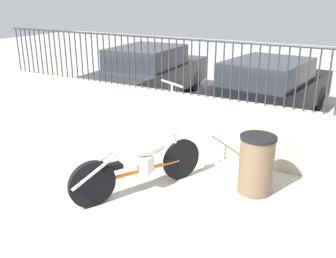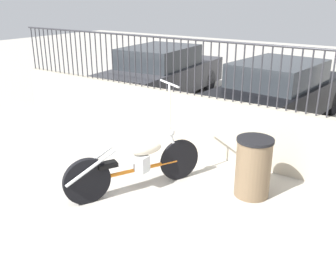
# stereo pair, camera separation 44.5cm
# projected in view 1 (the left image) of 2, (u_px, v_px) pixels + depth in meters

# --- Properties ---
(ground_plane) EXTENTS (40.00, 40.00, 0.00)m
(ground_plane) POSITION_uv_depth(u_px,v_px,m) (134.00, 231.00, 4.60)
(ground_plane) COLOR #ADA89E
(low_wall) EXTENTS (10.35, 0.18, 1.05)m
(low_wall) POSITION_uv_depth(u_px,v_px,m) (220.00, 128.00, 6.60)
(low_wall) COLOR #B2A893
(low_wall) RESTS_ON ground_plane
(fence_railing) EXTENTS (10.35, 0.04, 0.99)m
(fence_railing) POSITION_uv_depth(u_px,v_px,m) (224.00, 63.00, 6.21)
(fence_railing) COLOR #2D2D33
(fence_railing) RESTS_ON low_wall
(motorcycle_orange) EXTENTS (1.05, 1.95, 1.57)m
(motorcycle_orange) POSITION_uv_depth(u_px,v_px,m) (135.00, 166.00, 5.36)
(motorcycle_orange) COLOR black
(motorcycle_orange) RESTS_ON ground_plane
(trash_bin) EXTENTS (0.52, 0.52, 0.87)m
(trash_bin) POSITION_uv_depth(u_px,v_px,m) (256.00, 164.00, 5.39)
(trash_bin) COLOR brown
(trash_bin) RESTS_ON ground_plane
(car_dark_grey) EXTENTS (2.06, 4.44, 1.45)m
(car_dark_grey) POSITION_uv_depth(u_px,v_px,m) (150.00, 73.00, 10.21)
(car_dark_grey) COLOR black
(car_dark_grey) RESTS_ON ground_plane
(car_black) EXTENTS (2.14, 4.42, 1.39)m
(car_black) POSITION_uv_depth(u_px,v_px,m) (268.00, 90.00, 8.54)
(car_black) COLOR black
(car_black) RESTS_ON ground_plane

